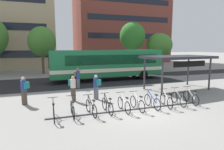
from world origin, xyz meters
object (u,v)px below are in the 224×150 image
(parked_bicycle_black_2, at_px, (91,108))
(commuter_teal_pack_0, at_px, (96,85))
(parked_bicycle_silver_8, at_px, (178,99))
(commuter_teal_pack_2, at_px, (24,89))
(parked_bicycle_white_4, at_px, (124,105))
(commuter_teal_pack_1, at_px, (73,86))
(parked_bicycle_black_0, at_px, (54,112))
(commuter_olive_pack_3, at_px, (78,77))
(parked_bicycle_white_5, at_px, (137,103))
(city_bus, at_px, (107,64))
(parked_bicycle_silver_1, at_px, (72,109))
(transit_shelter, at_px, (178,58))
(street_tree_1, at_px, (42,42))
(street_tree_3, at_px, (159,45))
(parked_bicycle_blue_6, at_px, (152,102))
(parked_bicycle_black_3, at_px, (107,106))
(parked_bicycle_white_7, at_px, (166,100))
(parked_bicycle_white_9, at_px, (191,98))
(street_tree_0, at_px, (132,36))

(parked_bicycle_black_2, bearing_deg, commuter_teal_pack_0, -26.04)
(parked_bicycle_silver_8, height_order, commuter_teal_pack_2, commuter_teal_pack_2)
(parked_bicycle_white_4, height_order, commuter_teal_pack_1, commuter_teal_pack_1)
(parked_bicycle_black_0, xyz_separation_m, commuter_olive_pack_3, (2.27, 6.73, 0.61))
(parked_bicycle_white_5, bearing_deg, parked_bicycle_black_0, 86.62)
(parked_bicycle_black_2, bearing_deg, city_bus, -28.30)
(parked_bicycle_silver_1, height_order, transit_shelter, transit_shelter)
(commuter_teal_pack_0, distance_m, commuter_olive_pack_3, 3.95)
(commuter_teal_pack_1, bearing_deg, parked_bicycle_black_0, -52.76)
(parked_bicycle_black_2, distance_m, transit_shelter, 9.18)
(parked_bicycle_silver_8, relative_size, street_tree_1, 0.28)
(parked_bicycle_white_4, relative_size, commuter_olive_pack_3, 0.99)
(parked_bicycle_black_2, xyz_separation_m, street_tree_3, (14.55, 16.35, 3.43))
(parked_bicycle_silver_8, bearing_deg, parked_bicycle_silver_1, 96.40)
(parked_bicycle_blue_6, bearing_deg, commuter_teal_pack_0, 40.22)
(commuter_olive_pack_3, xyz_separation_m, street_tree_1, (-2.85, 10.60, 3.21))
(parked_bicycle_black_3, xyz_separation_m, parked_bicycle_silver_8, (4.55, -0.09, 0.00))
(commuter_teal_pack_2, bearing_deg, parked_bicycle_white_7, -160.73)
(commuter_teal_pack_1, distance_m, street_tree_3, 20.34)
(city_bus, xyz_separation_m, parked_bicycle_black_0, (-5.95, -10.02, -1.39))
(parked_bicycle_silver_8, bearing_deg, parked_bicycle_white_5, 98.64)
(parked_bicycle_white_5, distance_m, parked_bicycle_white_7, 1.90)
(parked_bicycle_blue_6, bearing_deg, parked_bicycle_white_7, -95.99)
(parked_bicycle_black_0, bearing_deg, parked_bicycle_silver_1, -85.57)
(parked_bicycle_white_9, height_order, commuter_teal_pack_1, commuter_teal_pack_1)
(commuter_teal_pack_0, relative_size, street_tree_1, 0.27)
(parked_bicycle_black_0, height_order, parked_bicycle_black_2, same)
(parked_bicycle_black_2, bearing_deg, parked_bicycle_white_4, -98.28)
(street_tree_0, bearing_deg, transit_shelter, -99.33)
(parked_bicycle_silver_1, bearing_deg, street_tree_1, 6.68)
(street_tree_3, bearing_deg, commuter_teal_pack_1, -138.48)
(parked_bicycle_black_0, xyz_separation_m, parked_bicycle_white_9, (8.26, -0.06, 0.00))
(parked_bicycle_white_7, xyz_separation_m, street_tree_3, (10.02, 16.46, 3.43))
(commuter_teal_pack_1, xyz_separation_m, street_tree_0, (10.89, 14.19, 4.14))
(parked_bicycle_black_0, bearing_deg, parked_bicycle_white_4, -90.60)
(parked_bicycle_white_4, relative_size, street_tree_0, 0.24)
(city_bus, relative_size, parked_bicycle_silver_1, 7.00)
(parked_bicycle_black_3, distance_m, transit_shelter, 8.36)
(parked_bicycle_black_0, xyz_separation_m, commuter_teal_pack_1, (1.35, 2.98, 0.59))
(commuter_teal_pack_0, xyz_separation_m, street_tree_3, (13.52, 13.50, 2.85))
(commuter_teal_pack_0, height_order, street_tree_0, street_tree_0)
(parked_bicycle_silver_8, xyz_separation_m, commuter_teal_pack_1, (-5.99, 3.04, 0.59))
(commuter_teal_pack_2, height_order, street_tree_1, street_tree_1)
(parked_bicycle_white_5, xyz_separation_m, street_tree_1, (-5.09, 17.44, 3.83))
(parked_bicycle_silver_8, bearing_deg, parked_bicycle_white_4, 97.91)
(parked_bicycle_black_2, bearing_deg, transit_shelter, -72.23)
(parked_bicycle_black_0, xyz_separation_m, commuter_teal_pack_0, (2.91, 2.83, 0.59))
(parked_bicycle_black_3, relative_size, parked_bicycle_white_5, 1.00)
(parked_bicycle_black_3, bearing_deg, city_bus, -19.90)
(commuter_teal_pack_1, distance_m, street_tree_1, 14.83)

